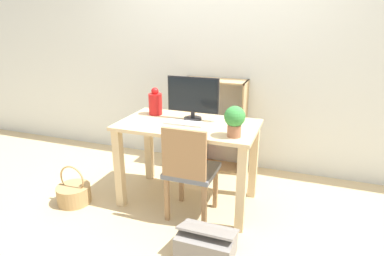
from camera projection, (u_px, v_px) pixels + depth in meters
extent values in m
plane|color=#CCB284|center=(188.00, 200.00, 3.02)|extent=(10.00, 10.00, 0.00)
cube|color=silver|center=(219.00, 50.00, 3.46)|extent=(8.00, 0.05, 2.60)
cube|color=#D8BC8C|center=(188.00, 125.00, 2.78)|extent=(1.20, 0.68, 0.03)
cube|color=#D8BC8C|center=(119.00, 169.00, 2.82)|extent=(0.07, 0.07, 0.73)
cube|color=#D8BC8C|center=(241.00, 190.00, 2.47)|extent=(0.07, 0.07, 0.73)
cube|color=#D8BC8C|center=(149.00, 146.00, 3.33)|extent=(0.07, 0.07, 0.73)
cube|color=#D8BC8C|center=(254.00, 161.00, 2.98)|extent=(0.07, 0.07, 0.73)
cylinder|color=#232326|center=(193.00, 118.00, 2.88)|extent=(0.16, 0.16, 0.02)
cylinder|color=#232326|center=(193.00, 114.00, 2.86)|extent=(0.04, 0.04, 0.06)
cube|color=#232326|center=(193.00, 95.00, 2.81)|extent=(0.47, 0.02, 0.31)
cube|color=black|center=(193.00, 95.00, 2.81)|extent=(0.45, 0.03, 0.29)
cube|color=silver|center=(184.00, 123.00, 2.75)|extent=(0.34, 0.13, 0.02)
cylinder|color=red|center=(155.00, 104.00, 3.00)|extent=(0.13, 0.13, 0.20)
sphere|color=red|center=(155.00, 91.00, 2.96)|extent=(0.07, 0.07, 0.07)
cylinder|color=#9E6647|center=(234.00, 131.00, 2.44)|extent=(0.11, 0.11, 0.10)
sphere|color=#388C3D|center=(235.00, 117.00, 2.40)|extent=(0.16, 0.16, 0.16)
cube|color=slate|center=(192.00, 170.00, 2.68)|extent=(0.40, 0.40, 0.04)
cube|color=#9E754C|center=(184.00, 154.00, 2.45)|extent=(0.36, 0.03, 0.40)
cube|color=#9E754C|center=(167.00, 199.00, 2.66)|extent=(0.04, 0.04, 0.39)
cube|color=#9E754C|center=(204.00, 206.00, 2.55)|extent=(0.04, 0.04, 0.39)
cube|color=#9E754C|center=(181.00, 182.00, 2.95)|extent=(0.04, 0.04, 0.39)
cube|color=#9E754C|center=(215.00, 188.00, 2.84)|extent=(0.04, 0.04, 0.39)
cube|color=tan|center=(184.00, 121.00, 3.67)|extent=(0.02, 0.28, 1.01)
cube|color=tan|center=(244.00, 128.00, 3.45)|extent=(0.02, 0.28, 1.01)
cube|color=tan|center=(212.00, 165.00, 3.72)|extent=(0.71, 0.28, 0.02)
cube|color=tan|center=(214.00, 80.00, 3.40)|extent=(0.71, 0.28, 0.02)
cube|color=tan|center=(213.00, 125.00, 3.56)|extent=(0.67, 0.28, 0.02)
cube|color=#2D7F38|center=(188.00, 145.00, 3.75)|extent=(0.06, 0.24, 0.39)
cube|color=red|center=(193.00, 149.00, 3.74)|extent=(0.04, 0.24, 0.33)
cube|color=black|center=(197.00, 148.00, 3.72)|extent=(0.04, 0.24, 0.35)
cube|color=red|center=(201.00, 149.00, 3.70)|extent=(0.06, 0.24, 0.35)
cube|color=orange|center=(188.00, 104.00, 3.59)|extent=(0.06, 0.24, 0.40)
cube|color=orange|center=(193.00, 108.00, 3.58)|extent=(0.04, 0.24, 0.33)
cube|color=orange|center=(197.00, 111.00, 3.57)|extent=(0.05, 0.24, 0.27)
cylinder|color=tan|center=(74.00, 194.00, 2.95)|extent=(0.30, 0.30, 0.17)
torus|color=tan|center=(72.00, 179.00, 2.90)|extent=(0.26, 0.02, 0.26)
cube|color=gray|center=(206.00, 246.00, 2.27)|extent=(0.40, 0.26, 0.19)
cube|color=gray|center=(208.00, 229.00, 2.28)|extent=(0.41, 0.26, 0.11)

